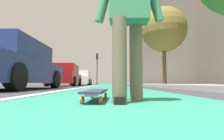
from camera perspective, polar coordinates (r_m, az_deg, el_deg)
The scene contains 12 objects.
ground_plane at distance 10.54m, azimuth -0.57°, elevation -5.31°, with size 80.00×80.00×0.00m, color #38383D.
bike_lane_paint at distance 24.54m, azimuth -0.80°, elevation -4.71°, with size 56.00×2.31×0.00m, color #288466.
lane_stripe_white at distance 20.58m, azimuth -4.42°, elevation -4.78°, with size 52.00×0.16×0.01m, color silver.
sidewalk_curb at distance 18.93m, azimuth 10.64°, elevation -4.56°, with size 52.00×3.20×0.14m, color #9E9B93.
building_facade at distance 24.35m, azimuth 15.74°, elevation 10.41°, with size 40.00×1.20×12.59m, color #675F55.
skateboard at distance 1.94m, azimuth -5.24°, elevation -7.11°, with size 0.85×0.25×0.11m.
skater_person at distance 1.95m, azimuth 5.35°, elevation 18.34°, with size 0.45×0.72×1.64m.
parked_car_near at distance 6.36m, azimuth -29.50°, elevation 1.15°, with size 4.53×2.09×1.50m.
parked_car_mid at distance 12.81m, azimuth -14.85°, elevation -1.83°, with size 4.67×2.02×1.47m.
parked_car_far at distance 18.64m, azimuth -9.82°, elevation -2.66°, with size 4.09×2.00×1.46m.
traffic_light at distance 24.34m, azimuth -4.81°, elevation 2.24°, with size 0.33×0.28×4.26m.
street_tree_mid at distance 11.73m, azimuth 16.30°, elevation 12.34°, with size 2.79×2.79×4.92m.
Camera 1 is at (-0.54, 0.08, 0.19)m, focal length 28.40 mm.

